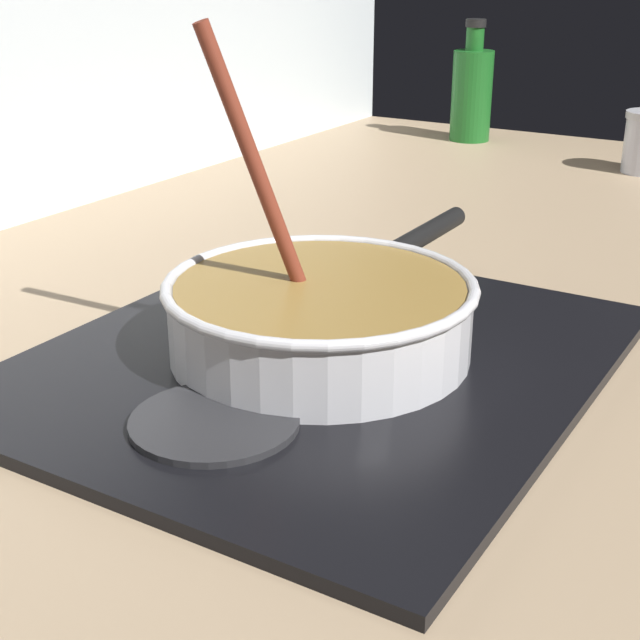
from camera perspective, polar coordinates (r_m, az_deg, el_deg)
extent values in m
cube|color=#9E8466|center=(0.83, 11.40, -6.02)|extent=(2.40, 1.60, 0.04)
cube|color=black|center=(0.86, 0.00, -2.46)|extent=(0.56, 0.48, 0.01)
torus|color=#592D0C|center=(0.86, 0.00, -1.85)|extent=(0.16, 0.16, 0.01)
cylinder|color=#262628|center=(0.74, -6.52, -6.23)|extent=(0.14, 0.14, 0.01)
cylinder|color=silver|center=(0.85, 0.00, 0.00)|extent=(0.28, 0.28, 0.07)
cylinder|color=olive|center=(0.85, 0.00, 0.25)|extent=(0.26, 0.26, 0.06)
torus|color=silver|center=(0.84, 0.00, 2.16)|extent=(0.29, 0.29, 0.01)
cylinder|color=black|center=(1.03, 6.51, 5.28)|extent=(0.17, 0.02, 0.02)
cylinder|color=#E5CC7A|center=(0.85, -1.36, 1.90)|extent=(0.03, 0.03, 0.01)
cylinder|color=#E5CC7A|center=(0.85, 1.69, 1.86)|extent=(0.03, 0.03, 0.01)
cylinder|color=#E5CC7A|center=(0.91, 3.32, 3.15)|extent=(0.03, 0.03, 0.01)
cylinder|color=beige|center=(0.88, -5.88, 2.44)|extent=(0.04, 0.04, 0.01)
cylinder|color=#E5CC7A|center=(0.79, -6.31, -0.01)|extent=(0.03, 0.03, 0.01)
cylinder|color=#EDD88C|center=(0.79, 2.07, 0.30)|extent=(0.03, 0.03, 0.01)
cylinder|color=maroon|center=(0.81, -3.97, 9.32)|extent=(0.08, 0.08, 0.25)
cube|color=brown|center=(0.85, -0.98, 1.52)|extent=(0.05, 0.05, 0.01)
cylinder|color=#19591E|center=(1.91, 9.31, 13.45)|extent=(0.08, 0.08, 0.17)
cylinder|color=#19591E|center=(1.90, 9.52, 16.70)|extent=(0.03, 0.03, 0.04)
cylinder|color=black|center=(1.89, 9.58, 17.58)|extent=(0.04, 0.04, 0.02)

